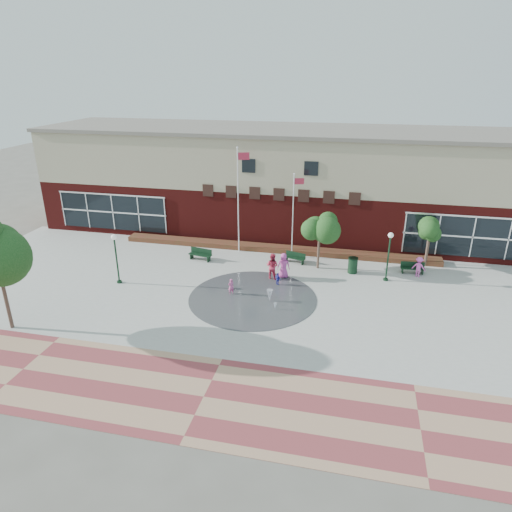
% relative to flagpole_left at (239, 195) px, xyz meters
% --- Properties ---
extents(ground, '(120.00, 120.00, 0.00)m').
position_rel_flagpole_left_xyz_m(ground, '(2.95, -10.92, -4.76)').
color(ground, '#666056').
rests_on(ground, ground).
extents(plaza_concrete, '(46.00, 18.00, 0.01)m').
position_rel_flagpole_left_xyz_m(plaza_concrete, '(2.95, -6.92, -4.75)').
color(plaza_concrete, '#A8A8A0').
rests_on(plaza_concrete, ground).
extents(paver_band, '(46.00, 6.00, 0.01)m').
position_rel_flagpole_left_xyz_m(paver_band, '(2.95, -17.92, -4.75)').
color(paver_band, brown).
rests_on(paver_band, ground).
extents(splash_pad, '(8.40, 8.40, 0.01)m').
position_rel_flagpole_left_xyz_m(splash_pad, '(2.95, -7.92, -4.75)').
color(splash_pad, '#383A3D').
rests_on(splash_pad, ground).
extents(library_building, '(44.40, 10.40, 9.20)m').
position_rel_flagpole_left_xyz_m(library_building, '(2.95, 6.56, -0.11)').
color(library_building, '#57110F').
rests_on(library_building, ground).
extents(flower_bed, '(26.00, 1.20, 0.40)m').
position_rel_flagpole_left_xyz_m(flower_bed, '(2.95, 0.68, -4.76)').
color(flower_bed, maroon).
rests_on(flower_bed, ground).
extents(flagpole_left, '(0.95, 0.42, 8.54)m').
position_rel_flagpole_left_xyz_m(flagpole_left, '(0.00, 0.00, 0.00)').
color(flagpole_left, white).
rests_on(flagpole_left, ground).
extents(flagpole_right, '(0.81, 0.28, 6.77)m').
position_rel_flagpole_left_xyz_m(flagpole_right, '(4.43, -0.28, -0.97)').
color(flagpole_right, white).
rests_on(flagpole_right, ground).
extents(lamp_left, '(0.38, 0.38, 3.61)m').
position_rel_flagpole_left_xyz_m(lamp_left, '(-6.74, -7.70, -2.51)').
color(lamp_left, black).
rests_on(lamp_left, ground).
extents(lamp_right, '(0.38, 0.38, 3.61)m').
position_rel_flagpole_left_xyz_m(lamp_right, '(11.57, -3.21, -2.51)').
color(lamp_right, black).
rests_on(lamp_right, ground).
extents(bench_left, '(1.93, 0.88, 0.94)m').
position_rel_flagpole_left_xyz_m(bench_left, '(-2.53, -2.52, -4.45)').
color(bench_left, black).
rests_on(bench_left, ground).
extents(bench_mid, '(1.71, 0.92, 0.83)m').
position_rel_flagpole_left_xyz_m(bench_mid, '(4.80, -1.43, -4.49)').
color(bench_mid, black).
rests_on(bench_mid, ground).
extents(bench_right, '(1.74, 0.62, 0.86)m').
position_rel_flagpole_left_xyz_m(bench_right, '(13.53, -1.53, -4.48)').
color(bench_right, black).
rests_on(bench_right, ground).
extents(trash_can, '(0.73, 0.73, 1.20)m').
position_rel_flagpole_left_xyz_m(trash_can, '(9.22, -2.38, -4.15)').
color(trash_can, black).
rests_on(trash_can, ground).
extents(tree_mid, '(2.63, 2.63, 4.43)m').
position_rel_flagpole_left_xyz_m(tree_mid, '(6.64, -2.07, -1.53)').
color(tree_mid, '#483329').
rests_on(tree_mid, ground).
extents(tree_small_right, '(2.34, 2.34, 4.00)m').
position_rel_flagpole_left_xyz_m(tree_small_right, '(14.61, 0.16, -1.84)').
color(tree_small_right, '#483329').
rests_on(tree_small_right, ground).
extents(water_jet_a, '(0.40, 0.40, 0.78)m').
position_rel_flagpole_left_xyz_m(water_jet_a, '(4.12, -8.09, -4.76)').
color(water_jet_a, white).
rests_on(water_jet_a, ground).
extents(water_jet_b, '(0.20, 0.20, 0.44)m').
position_rel_flagpole_left_xyz_m(water_jet_b, '(4.67, -9.14, -4.76)').
color(water_jet_b, white).
rests_on(water_jet_b, ground).
extents(child_splash, '(0.49, 0.47, 1.13)m').
position_rel_flagpole_left_xyz_m(child_splash, '(1.42, -7.67, -4.19)').
color(child_splash, '#D55797').
rests_on(child_splash, ground).
extents(adult_red, '(1.10, 0.96, 1.92)m').
position_rel_flagpole_left_xyz_m(adult_red, '(3.62, -4.62, -3.79)').
color(adult_red, '#C32D49').
rests_on(adult_red, ground).
extents(adult_pink, '(0.99, 0.73, 1.86)m').
position_rel_flagpole_left_xyz_m(adult_pink, '(4.38, -4.29, -3.83)').
color(adult_pink, '#CA449F').
rests_on(adult_pink, ground).
extents(child_blue, '(0.57, 0.49, 0.91)m').
position_rel_flagpole_left_xyz_m(child_blue, '(4.21, -5.62, -4.30)').
color(child_blue, '#282A9F').
rests_on(child_blue, ground).
extents(person_bench, '(1.11, 0.87, 1.51)m').
position_rel_flagpole_left_xyz_m(person_bench, '(13.87, -2.00, -4.00)').
color(person_bench, '#EE57C3').
rests_on(person_bench, ground).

